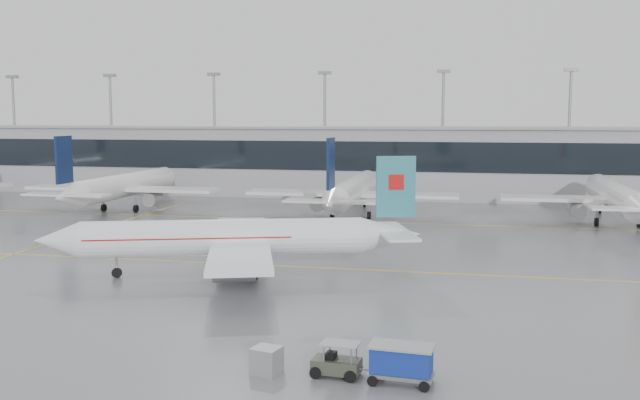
% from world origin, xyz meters
% --- Properties ---
extents(ground, '(320.00, 320.00, 0.00)m').
position_xyz_m(ground, '(0.00, 0.00, 0.00)').
color(ground, slate).
rests_on(ground, ground).
extents(taxi_line_main, '(120.00, 0.25, 0.01)m').
position_xyz_m(taxi_line_main, '(0.00, 0.00, 0.01)').
color(taxi_line_main, yellow).
rests_on(taxi_line_main, ground).
extents(taxi_line_north, '(120.00, 0.25, 0.01)m').
position_xyz_m(taxi_line_north, '(0.00, 30.00, 0.01)').
color(taxi_line_north, yellow).
rests_on(taxi_line_north, ground).
extents(taxi_line_cross, '(0.25, 60.00, 0.01)m').
position_xyz_m(taxi_line_cross, '(-30.00, 15.00, 0.01)').
color(taxi_line_cross, yellow).
rests_on(taxi_line_cross, ground).
extents(terminal, '(180.00, 15.00, 12.00)m').
position_xyz_m(terminal, '(0.00, 62.00, 6.00)').
color(terminal, '#969699').
rests_on(terminal, ground).
extents(terminal_glass, '(180.00, 0.20, 5.00)m').
position_xyz_m(terminal_glass, '(0.00, 54.45, 7.50)').
color(terminal_glass, black).
rests_on(terminal_glass, ground).
extents(terminal_roof, '(182.00, 16.00, 0.40)m').
position_xyz_m(terminal_roof, '(0.00, 62.00, 12.20)').
color(terminal_roof, gray).
rests_on(terminal_roof, ground).
extents(light_masts, '(156.40, 1.00, 22.60)m').
position_xyz_m(light_masts, '(0.00, 68.00, 13.34)').
color(light_masts, gray).
rests_on(light_masts, ground).
extents(air_canada_jet, '(33.75, 27.12, 10.63)m').
position_xyz_m(air_canada_jet, '(-3.99, -4.50, 3.34)').
color(air_canada_jet, white).
rests_on(air_canada_jet, ground).
extents(parked_jet_b, '(29.64, 36.96, 11.72)m').
position_xyz_m(parked_jet_b, '(-35.00, 33.69, 3.71)').
color(parked_jet_b, white).
rests_on(parked_jet_b, ground).
extents(parked_jet_c, '(29.64, 36.96, 11.72)m').
position_xyz_m(parked_jet_c, '(-0.00, 33.69, 3.71)').
color(parked_jet_c, white).
rests_on(parked_jet_c, ground).
extents(parked_jet_d, '(29.64, 36.96, 11.72)m').
position_xyz_m(parked_jet_d, '(35.00, 33.69, 3.71)').
color(parked_jet_d, white).
rests_on(parked_jet_d, ground).
extents(baggage_tug, '(3.99, 1.86, 1.91)m').
position_xyz_m(baggage_tug, '(9.30, -27.36, 0.67)').
color(baggage_tug, '#363B2E').
rests_on(baggage_tug, ground).
extents(baggage_cart, '(3.57, 2.19, 2.11)m').
position_xyz_m(baggage_cart, '(12.88, -27.67, 1.24)').
color(baggage_cart, gray).
rests_on(baggage_cart, ground).
extents(gse_unit, '(1.76, 1.68, 1.48)m').
position_xyz_m(gse_unit, '(5.42, -27.75, 0.74)').
color(gse_unit, gray).
rests_on(gse_unit, ground).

